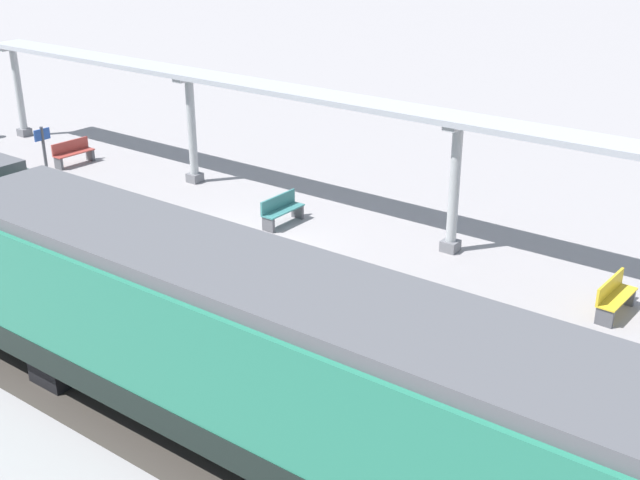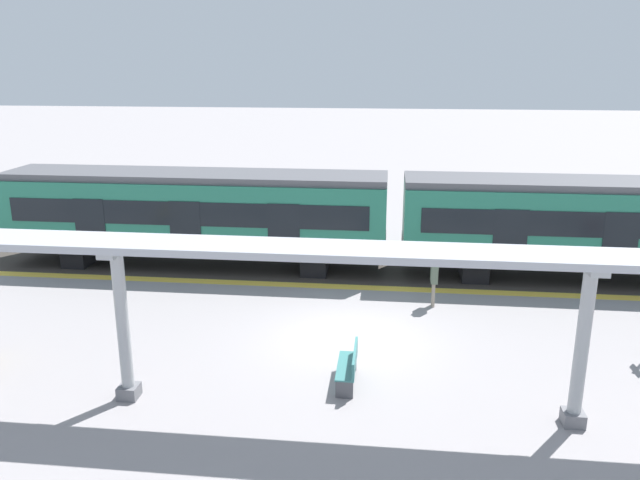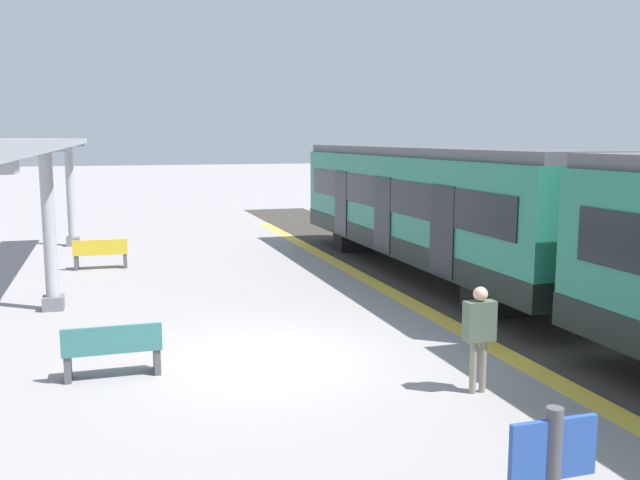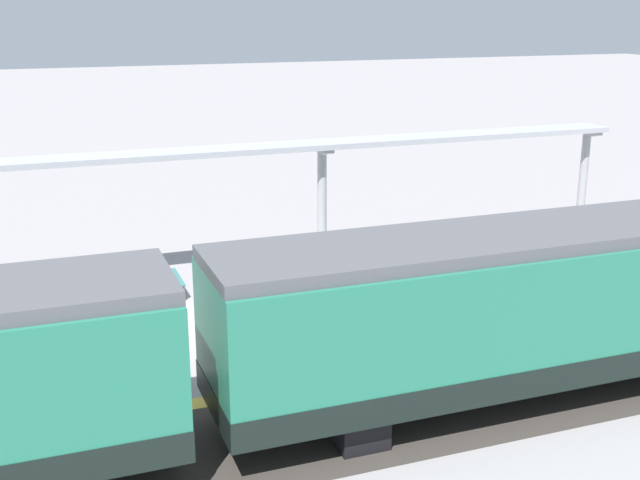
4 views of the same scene
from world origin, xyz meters
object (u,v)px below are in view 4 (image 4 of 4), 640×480
Objects in this scene: canopy_pillar_nearest at (583,181)px; bench_mid_platform at (472,241)px; passenger_waiting_near_edge at (103,342)px; canopy_pillar_second at (322,205)px; bench_far_end at (170,278)px; train_near_carriage at (550,305)px.

bench_mid_platform is (-0.96, 4.83, -1.36)m from canopy_pillar_nearest.
passenger_waiting_near_edge is (-5.37, 11.82, 0.55)m from bench_mid_platform.
canopy_pillar_nearest is 1.00× the size of canopy_pillar_second.
passenger_waiting_near_edge is (-5.12, 2.24, 0.55)m from bench_far_end.
bench_far_end is at bearing 94.80° from canopy_pillar_nearest.
passenger_waiting_near_edge is at bearing 69.10° from train_near_carriage.
bench_mid_platform is (-0.96, -4.69, -1.36)m from canopy_pillar_second.
canopy_pillar_second reaches higher than passenger_waiting_near_edge.
train_near_carriage reaches higher than bench_far_end.
bench_far_end is (8.34, 6.20, -1.39)m from train_near_carriage.
train_near_carriage is 10.48m from bench_far_end.
canopy_pillar_nearest is 17.83m from passenger_waiting_near_edge.
canopy_pillar_second is (9.55, 1.30, -0.03)m from train_near_carriage.
train_near_carriage is 9.14× the size of bench_mid_platform.
bench_mid_platform is at bearing 101.27° from canopy_pillar_nearest.
bench_far_end is at bearing 91.49° from bench_mid_platform.
canopy_pillar_second is 2.36× the size of bench_far_end.
train_near_carriage is 12.60m from canopy_pillar_nearest.
train_near_carriage is 9.23× the size of bench_far_end.
bench_far_end is (-1.21, 4.89, -1.36)m from canopy_pillar_second.
canopy_pillar_nearest and canopy_pillar_second have the same top height.
passenger_waiting_near_edge is (-6.33, 16.65, -0.80)m from canopy_pillar_nearest.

